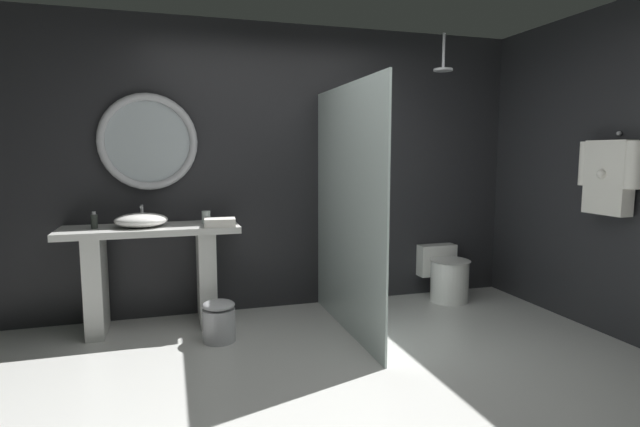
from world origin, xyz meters
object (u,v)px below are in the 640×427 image
at_px(rain_shower_head, 443,65).
at_px(hanging_bathrobe, 609,173).
at_px(soap_dispenser, 94,221).
at_px(vessel_sink, 141,220).
at_px(toilet, 446,275).
at_px(round_wall_mirror, 148,142).
at_px(folded_hand_towel, 220,222).
at_px(waste_bin, 219,321).
at_px(tumbler_cup, 206,217).

height_order(rain_shower_head, hanging_bathrobe, rain_shower_head).
bearing_deg(hanging_bathrobe, soap_dispenser, 162.23).
height_order(soap_dispenser, rain_shower_head, rain_shower_head).
bearing_deg(vessel_sink, rain_shower_head, -3.23).
xyz_separation_m(hanging_bathrobe, toilet, (-0.63, 1.24, -1.04)).
xyz_separation_m(vessel_sink, round_wall_mirror, (0.07, 0.26, 0.63)).
distance_m(soap_dispenser, folded_hand_towel, 0.97).
bearing_deg(rain_shower_head, toilet, 41.57).
distance_m(waste_bin, folded_hand_towel, 0.79).
relative_size(vessel_sink, soap_dispenser, 3.04).
distance_m(toilet, waste_bin, 2.32).
bearing_deg(toilet, soap_dispenser, -179.66).
height_order(vessel_sink, waste_bin, vessel_sink).
xyz_separation_m(round_wall_mirror, rain_shower_head, (2.54, -0.41, 0.68)).
height_order(round_wall_mirror, rain_shower_head, rain_shower_head).
distance_m(vessel_sink, folded_hand_towel, 0.62).
distance_m(rain_shower_head, waste_bin, 2.92).
bearing_deg(tumbler_cup, waste_bin, -85.30).
bearing_deg(round_wall_mirror, folded_hand_towel, -36.03).
bearing_deg(waste_bin, rain_shower_head, 8.05).
distance_m(hanging_bathrobe, folded_hand_towel, 3.06).
bearing_deg(tumbler_cup, vessel_sink, -172.90).
distance_m(hanging_bathrobe, toilet, 1.74).
bearing_deg(hanging_bathrobe, toilet, 117.02).
relative_size(tumbler_cup, rain_shower_head, 0.33).
relative_size(round_wall_mirror, hanging_bathrobe, 1.28).
relative_size(hanging_bathrobe, toilet, 1.18).
height_order(round_wall_mirror, hanging_bathrobe, round_wall_mirror).
bearing_deg(folded_hand_towel, rain_shower_head, -0.51).
bearing_deg(soap_dispenser, round_wall_mirror, 30.06).
distance_m(rain_shower_head, toilet, 2.00).
relative_size(rain_shower_head, hanging_bathrobe, 0.51).
distance_m(soap_dispenser, waste_bin, 1.26).
distance_m(vessel_sink, soap_dispenser, 0.35).
relative_size(tumbler_cup, round_wall_mirror, 0.13).
relative_size(toilet, folded_hand_towel, 2.20).
distance_m(round_wall_mirror, toilet, 3.05).
bearing_deg(vessel_sink, waste_bin, -38.22).
xyz_separation_m(vessel_sink, hanging_bathrobe, (3.45, -1.20, 0.38)).
relative_size(vessel_sink, round_wall_mirror, 0.51).
bearing_deg(waste_bin, hanging_bathrobe, -14.69).
relative_size(round_wall_mirror, rain_shower_head, 2.48).
height_order(round_wall_mirror, toilet, round_wall_mirror).
distance_m(round_wall_mirror, rain_shower_head, 2.66).
bearing_deg(folded_hand_towel, hanging_bathrobe, -20.58).
relative_size(soap_dispenser, toilet, 0.25).
height_order(vessel_sink, round_wall_mirror, round_wall_mirror).
relative_size(tumbler_cup, folded_hand_towel, 0.44).
distance_m(vessel_sink, waste_bin, 1.03).
relative_size(waste_bin, folded_hand_towel, 1.32).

